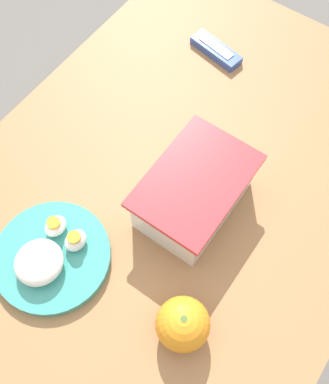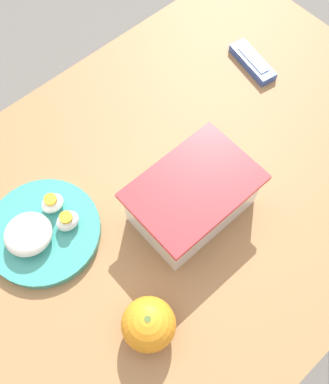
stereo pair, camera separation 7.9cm
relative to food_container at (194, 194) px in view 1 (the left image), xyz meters
The scene contains 6 objects.
ground_plane 0.77m from the food_container, 47.44° to the right, with size 10.00×10.00×0.00m, color #66605B.
table 0.16m from the food_container, 47.44° to the right, with size 1.18×0.74×0.73m.
food_container is the anchor object (origin of this frame).
orange_fruit 0.22m from the food_container, 29.19° to the left, with size 0.08×0.08×0.08m.
rice_plate 0.27m from the food_container, 31.68° to the right, with size 0.20×0.20×0.06m.
candy_bar 0.37m from the food_container, 154.04° to the right, with size 0.06×0.12×0.02m.
Camera 1 is at (0.26, 0.20, 1.47)m, focal length 42.00 mm.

